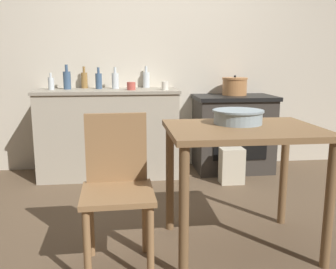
# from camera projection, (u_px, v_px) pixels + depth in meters

# --- Properties ---
(ground_plane) EXTENTS (14.00, 14.00, 0.00)m
(ground_plane) POSITION_uv_depth(u_px,v_px,m) (175.00, 222.00, 2.76)
(ground_plane) COLOR brown
(wall_back) EXTENTS (8.00, 0.07, 2.55)m
(wall_back) POSITION_uv_depth(u_px,v_px,m) (155.00, 51.00, 4.06)
(wall_back) COLOR beige
(wall_back) RESTS_ON ground_plane
(counter_cabinet) EXTENTS (1.41, 0.60, 0.89)m
(counter_cabinet) POSITION_uv_depth(u_px,v_px,m) (109.00, 133.00, 3.85)
(counter_cabinet) COLOR #B2A893
(counter_cabinet) RESTS_ON ground_plane
(stove) EXTENTS (0.84, 0.57, 0.81)m
(stove) POSITION_uv_depth(u_px,v_px,m) (233.00, 133.00, 4.03)
(stove) COLOR #38332D
(stove) RESTS_ON ground_plane
(work_table) EXTENTS (0.92, 0.70, 0.78)m
(work_table) POSITION_uv_depth(u_px,v_px,m) (243.00, 148.00, 2.29)
(work_table) COLOR olive
(work_table) RESTS_ON ground_plane
(chair) EXTENTS (0.41, 0.41, 0.87)m
(chair) POSITION_uv_depth(u_px,v_px,m) (117.00, 185.00, 2.14)
(chair) COLOR #997047
(chair) RESTS_ON ground_plane
(flour_sack) EXTENTS (0.23, 0.16, 0.35)m
(flour_sack) POSITION_uv_depth(u_px,v_px,m) (232.00, 166.00, 3.62)
(flour_sack) COLOR beige
(flour_sack) RESTS_ON ground_plane
(stock_pot) EXTENTS (0.27, 0.27, 0.21)m
(stock_pot) POSITION_uv_depth(u_px,v_px,m) (235.00, 86.00, 3.98)
(stock_pot) COLOR #B77A47
(stock_pot) RESTS_ON stove
(mixing_bowl_large) EXTENTS (0.32, 0.32, 0.09)m
(mixing_bowl_large) POSITION_uv_depth(u_px,v_px,m) (238.00, 116.00, 2.37)
(mixing_bowl_large) COLOR #93A8B2
(mixing_bowl_large) RESTS_ON work_table
(bottle_far_left) EXTENTS (0.07, 0.07, 0.23)m
(bottle_far_left) POSITION_uv_depth(u_px,v_px,m) (84.00, 80.00, 3.91)
(bottle_far_left) COLOR olive
(bottle_far_left) RESTS_ON counter_cabinet
(bottle_left) EXTENTS (0.08, 0.08, 0.25)m
(bottle_left) POSITION_uv_depth(u_px,v_px,m) (67.00, 80.00, 3.77)
(bottle_left) COLOR #3D5675
(bottle_left) RESTS_ON counter_cabinet
(bottle_mid_left) EXTENTS (0.07, 0.07, 0.23)m
(bottle_mid_left) POSITION_uv_depth(u_px,v_px,m) (146.00, 79.00, 4.01)
(bottle_mid_left) COLOR silver
(bottle_mid_left) RESTS_ON counter_cabinet
(bottle_center_left) EXTENTS (0.07, 0.07, 0.22)m
(bottle_center_left) POSITION_uv_depth(u_px,v_px,m) (115.00, 80.00, 3.85)
(bottle_center_left) COLOR silver
(bottle_center_left) RESTS_ON counter_cabinet
(bottle_center) EXTENTS (0.07, 0.07, 0.22)m
(bottle_center) POSITION_uv_depth(u_px,v_px,m) (99.00, 81.00, 3.83)
(bottle_center) COLOR #3D5675
(bottle_center) RESTS_ON counter_cabinet
(bottle_center_right) EXTENTS (0.06, 0.06, 0.17)m
(bottle_center_right) POSITION_uv_depth(u_px,v_px,m) (51.00, 83.00, 3.71)
(bottle_center_right) COLOR silver
(bottle_center_right) RESTS_ON counter_cabinet
(cup_mid_right) EXTENTS (0.07, 0.07, 0.08)m
(cup_mid_right) POSITION_uv_depth(u_px,v_px,m) (165.00, 86.00, 3.69)
(cup_mid_right) COLOR silver
(cup_mid_right) RESTS_ON counter_cabinet
(cup_right) EXTENTS (0.08, 0.08, 0.08)m
(cup_right) POSITION_uv_depth(u_px,v_px,m) (131.00, 86.00, 3.70)
(cup_right) COLOR #B74C42
(cup_right) RESTS_ON counter_cabinet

